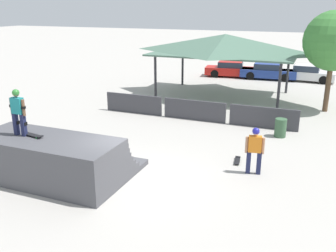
{
  "coord_description": "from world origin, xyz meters",
  "views": [
    {
      "loc": [
        5.56,
        -10.43,
        5.72
      ],
      "look_at": [
        -0.18,
        3.55,
        0.84
      ],
      "focal_mm": 40.0,
      "sensor_mm": 36.0,
      "label": 1
    }
  ],
  "objects_px": {
    "skateboard_on_ground": "(237,160)",
    "parked_car_red": "(231,70)",
    "trash_bin": "(280,128)",
    "tree_beside_pavilion": "(334,41)",
    "skateboard_on_deck": "(34,135)",
    "parked_car_blue": "(268,72)",
    "skater_on_deck": "(18,109)",
    "bystander_walking": "(255,147)",
    "parked_car_white": "(307,74)"
  },
  "relations": [
    {
      "from": "skateboard_on_deck",
      "to": "trash_bin",
      "type": "distance_m",
      "value": 10.62
    },
    {
      "from": "parked_car_white",
      "to": "tree_beside_pavilion",
      "type": "bearing_deg",
      "value": -77.76
    },
    {
      "from": "tree_beside_pavilion",
      "to": "trash_bin",
      "type": "xyz_separation_m",
      "value": [
        -1.86,
        -5.46,
        -3.48
      ]
    },
    {
      "from": "parked_car_blue",
      "to": "skateboard_on_ground",
      "type": "bearing_deg",
      "value": -89.2
    },
    {
      "from": "tree_beside_pavilion",
      "to": "parked_car_red",
      "type": "height_order",
      "value": "tree_beside_pavilion"
    },
    {
      "from": "skater_on_deck",
      "to": "tree_beside_pavilion",
      "type": "xyz_separation_m",
      "value": [
        9.62,
        13.16,
        1.46
      ]
    },
    {
      "from": "skateboard_on_ground",
      "to": "parked_car_blue",
      "type": "bearing_deg",
      "value": -3.49
    },
    {
      "from": "bystander_walking",
      "to": "parked_car_blue",
      "type": "xyz_separation_m",
      "value": [
        -2.13,
        18.6,
        -0.41
      ]
    },
    {
      "from": "tree_beside_pavilion",
      "to": "skater_on_deck",
      "type": "bearing_deg",
      "value": -126.17
    },
    {
      "from": "bystander_walking",
      "to": "parked_car_red",
      "type": "relative_size",
      "value": 0.38
    },
    {
      "from": "parked_car_red",
      "to": "tree_beside_pavilion",
      "type": "bearing_deg",
      "value": -57.12
    },
    {
      "from": "skateboard_on_deck",
      "to": "trash_bin",
      "type": "xyz_separation_m",
      "value": [
        7.26,
        7.66,
        -1.16
      ]
    },
    {
      "from": "parked_car_red",
      "to": "parked_car_white",
      "type": "distance_m",
      "value": 6.0
    },
    {
      "from": "parked_car_red",
      "to": "parked_car_blue",
      "type": "height_order",
      "value": "same"
    },
    {
      "from": "tree_beside_pavilion",
      "to": "skateboard_on_ground",
      "type": "bearing_deg",
      "value": -108.56
    },
    {
      "from": "skateboard_on_ground",
      "to": "parked_car_white",
      "type": "height_order",
      "value": "parked_car_white"
    },
    {
      "from": "skateboard_on_ground",
      "to": "tree_beside_pavilion",
      "type": "relative_size",
      "value": 0.14
    },
    {
      "from": "skateboard_on_deck",
      "to": "bystander_walking",
      "type": "xyz_separation_m",
      "value": [
        6.83,
        3.23,
        -0.58
      ]
    },
    {
      "from": "tree_beside_pavilion",
      "to": "parked_car_red",
      "type": "bearing_deg",
      "value": 130.64
    },
    {
      "from": "tree_beside_pavilion",
      "to": "trash_bin",
      "type": "height_order",
      "value": "tree_beside_pavilion"
    },
    {
      "from": "skateboard_on_ground",
      "to": "parked_car_white",
      "type": "relative_size",
      "value": 0.19
    },
    {
      "from": "parked_car_red",
      "to": "bystander_walking",
      "type": "bearing_deg",
      "value": -82.3
    },
    {
      "from": "parked_car_white",
      "to": "parked_car_red",
      "type": "bearing_deg",
      "value": -173.3
    },
    {
      "from": "parked_car_red",
      "to": "skateboard_on_deck",
      "type": "bearing_deg",
      "value": -102.22
    },
    {
      "from": "tree_beside_pavilion",
      "to": "parked_car_red",
      "type": "distance_m",
      "value": 11.86
    },
    {
      "from": "skateboard_on_ground",
      "to": "bystander_walking",
      "type": "bearing_deg",
      "value": -146.19
    },
    {
      "from": "skateboard_on_deck",
      "to": "parked_car_blue",
      "type": "distance_m",
      "value": 22.35
    },
    {
      "from": "bystander_walking",
      "to": "parked_car_red",
      "type": "xyz_separation_m",
      "value": [
        -5.13,
        18.53,
        -0.41
      ]
    },
    {
      "from": "skateboard_on_ground",
      "to": "trash_bin",
      "type": "height_order",
      "value": "trash_bin"
    },
    {
      "from": "skateboard_on_ground",
      "to": "parked_car_red",
      "type": "relative_size",
      "value": 0.17
    },
    {
      "from": "skater_on_deck",
      "to": "bystander_walking",
      "type": "xyz_separation_m",
      "value": [
        7.32,
        3.27,
        -1.44
      ]
    },
    {
      "from": "parked_car_blue",
      "to": "parked_car_white",
      "type": "relative_size",
      "value": 1.08
    },
    {
      "from": "skater_on_deck",
      "to": "parked_car_white",
      "type": "height_order",
      "value": "skater_on_deck"
    },
    {
      "from": "parked_car_blue",
      "to": "parked_car_white",
      "type": "bearing_deg",
      "value": 1.99
    },
    {
      "from": "skater_on_deck",
      "to": "parked_car_blue",
      "type": "relative_size",
      "value": 0.36
    },
    {
      "from": "skater_on_deck",
      "to": "trash_bin",
      "type": "relative_size",
      "value": 1.87
    },
    {
      "from": "trash_bin",
      "to": "tree_beside_pavilion",
      "type": "bearing_deg",
      "value": 71.15
    },
    {
      "from": "skateboard_on_deck",
      "to": "parked_car_blue",
      "type": "height_order",
      "value": "skateboard_on_deck"
    },
    {
      "from": "parked_car_red",
      "to": "parked_car_blue",
      "type": "bearing_deg",
      "value": -6.5
    },
    {
      "from": "parked_car_red",
      "to": "parked_car_white",
      "type": "height_order",
      "value": "same"
    },
    {
      "from": "skater_on_deck",
      "to": "parked_car_red",
      "type": "distance_m",
      "value": 21.99
    },
    {
      "from": "bystander_walking",
      "to": "skateboard_on_ground",
      "type": "relative_size",
      "value": 2.17
    },
    {
      "from": "tree_beside_pavilion",
      "to": "parked_car_white",
      "type": "relative_size",
      "value": 1.33
    },
    {
      "from": "tree_beside_pavilion",
      "to": "parked_car_blue",
      "type": "height_order",
      "value": "tree_beside_pavilion"
    },
    {
      "from": "bystander_walking",
      "to": "tree_beside_pavilion",
      "type": "bearing_deg",
      "value": -113.12
    },
    {
      "from": "trash_bin",
      "to": "parked_car_red",
      "type": "relative_size",
      "value": 0.19
    },
    {
      "from": "tree_beside_pavilion",
      "to": "parked_car_white",
      "type": "bearing_deg",
      "value": 99.01
    },
    {
      "from": "skateboard_on_deck",
      "to": "parked_car_white",
      "type": "xyz_separation_m",
      "value": [
        7.69,
        22.13,
        -0.99
      ]
    },
    {
      "from": "parked_car_white",
      "to": "trash_bin",
      "type": "bearing_deg",
      "value": -88.49
    },
    {
      "from": "bystander_walking",
      "to": "parked_car_blue",
      "type": "distance_m",
      "value": 18.72
    }
  ]
}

